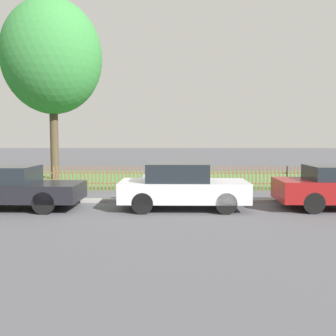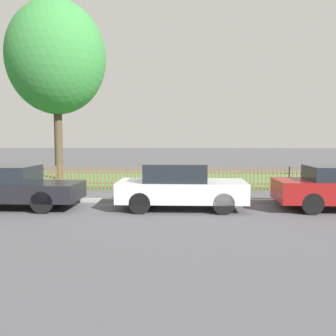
# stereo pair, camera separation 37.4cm
# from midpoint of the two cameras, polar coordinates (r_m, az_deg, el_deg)

# --- Properties ---
(ground_plane) EXTENTS (120.00, 120.00, 0.00)m
(ground_plane) POSITION_cam_midpoint_polar(r_m,az_deg,el_deg) (12.70, -1.99, -5.34)
(ground_plane) COLOR #4C4C51
(kerb_stone) EXTENTS (35.55, 0.20, 0.12)m
(kerb_stone) POSITION_cam_midpoint_polar(r_m,az_deg,el_deg) (12.78, -1.97, -5.00)
(kerb_stone) COLOR gray
(kerb_stone) RESTS_ON ground
(grass_strip) EXTENTS (35.55, 8.45, 0.01)m
(grass_strip) POSITION_cam_midpoint_polar(r_m,az_deg,el_deg) (19.77, -1.11, -1.67)
(grass_strip) COLOR #477F3D
(grass_strip) RESTS_ON ground
(park_fence) EXTENTS (35.55, 0.05, 1.02)m
(park_fence) POSITION_cam_midpoint_polar(r_m,az_deg,el_deg) (15.53, -1.53, -1.58)
(park_fence) COLOR brown
(park_fence) RESTS_ON ground
(parked_car_black_saloon) EXTENTS (4.60, 1.78, 1.33)m
(parked_car_black_saloon) POSITION_cam_midpoint_polar(r_m,az_deg,el_deg) (12.66, -24.38, -2.65)
(parked_car_black_saloon) COLOR black
(parked_car_black_saloon) RESTS_ON ground
(parked_car_navy_estate) EXTENTS (3.92, 1.70, 1.43)m
(parked_car_navy_estate) POSITION_cam_midpoint_polar(r_m,az_deg,el_deg) (11.51, 1.20, -2.77)
(parked_car_navy_estate) COLOR #BCBCC1
(parked_car_navy_estate) RESTS_ON ground
(covered_motorcycle) EXTENTS (1.87, 0.90, 1.03)m
(covered_motorcycle) POSITION_cam_midpoint_polar(r_m,az_deg,el_deg) (13.51, -1.51, -1.98)
(covered_motorcycle) COLOR black
(covered_motorcycle) RESTS_ON ground
(tree_behind_motorcycle) EXTENTS (5.07, 5.07, 9.23)m
(tree_behind_motorcycle) POSITION_cam_midpoint_polar(r_m,az_deg,el_deg) (20.90, -17.74, 15.78)
(tree_behind_motorcycle) COLOR #473828
(tree_behind_motorcycle) RESTS_ON ground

